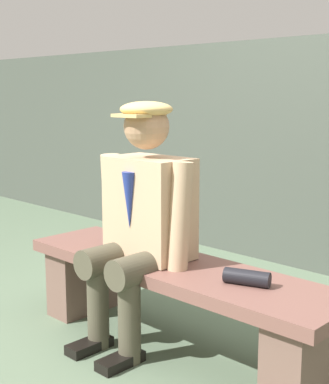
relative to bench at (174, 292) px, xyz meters
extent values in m
plane|color=#596D55|center=(0.00, 0.00, -0.30)|extent=(30.00, 30.00, 0.00)
cube|color=brown|center=(0.00, 0.00, 0.12)|extent=(1.79, 0.47, 0.06)
cube|color=brown|center=(-0.73, 0.00, -0.10)|extent=(0.19, 0.40, 0.38)
cube|color=brown|center=(0.73, 0.00, -0.10)|extent=(0.19, 0.40, 0.38)
cube|color=tan|center=(0.17, 0.00, 0.41)|extent=(0.43, 0.27, 0.51)
cylinder|color=#1E2338|center=(0.17, 0.00, 0.63)|extent=(0.23, 0.23, 0.06)
cone|color=navy|center=(0.17, 0.14, 0.46)|extent=(0.07, 0.07, 0.28)
sphere|color=tan|center=(0.17, 0.02, 0.82)|extent=(0.23, 0.23, 0.23)
ellipsoid|color=tan|center=(0.17, 0.02, 0.90)|extent=(0.26, 0.26, 0.08)
cube|color=tan|center=(0.17, 0.12, 0.87)|extent=(0.18, 0.10, 0.02)
cylinder|color=#4D4837|center=(0.06, 0.13, 0.15)|extent=(0.15, 0.43, 0.15)
cylinder|color=#4D4837|center=(0.06, 0.25, -0.07)|extent=(0.11, 0.11, 0.45)
cube|color=black|center=(0.06, 0.31, -0.27)|extent=(0.10, 0.24, 0.05)
cylinder|color=tan|center=(-0.07, 0.04, 0.39)|extent=(0.11, 0.15, 0.56)
cylinder|color=#4D4837|center=(0.29, 0.13, 0.15)|extent=(0.15, 0.43, 0.15)
cylinder|color=#4D4837|center=(0.29, 0.25, -0.07)|extent=(0.11, 0.11, 0.45)
cube|color=black|center=(0.29, 0.31, -0.27)|extent=(0.10, 0.24, 0.05)
cylinder|color=tan|center=(0.42, 0.04, 0.39)|extent=(0.10, 0.13, 0.56)
cylinder|color=black|center=(-0.44, 0.01, 0.18)|extent=(0.21, 0.13, 0.07)
camera|label=1|loc=(-1.81, 1.94, 0.98)|focal=52.41mm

